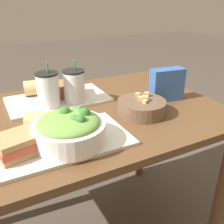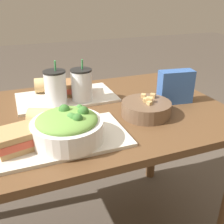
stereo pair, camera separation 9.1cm
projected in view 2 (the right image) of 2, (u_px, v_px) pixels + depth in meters
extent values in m
cube|color=brown|center=(81.00, 116.00, 1.12)|extent=(1.27, 0.81, 0.03)
cylinder|color=brown|center=(153.00, 132.00, 1.75)|extent=(0.06, 0.06, 0.72)
cube|color=beige|center=(61.00, 139.00, 0.90)|extent=(0.46, 0.27, 0.01)
cube|color=beige|center=(67.00, 97.00, 1.25)|extent=(0.46, 0.27, 0.01)
cylinder|color=white|center=(68.00, 130.00, 0.87)|extent=(0.24, 0.24, 0.07)
ellipsoid|color=#6B9E42|center=(67.00, 120.00, 0.86)|extent=(0.20, 0.20, 0.05)
sphere|color=#38702D|center=(83.00, 112.00, 0.86)|extent=(0.04, 0.04, 0.04)
sphere|color=#38702D|center=(78.00, 119.00, 0.82)|extent=(0.03, 0.03, 0.03)
sphere|color=#38702D|center=(64.00, 110.00, 0.87)|extent=(0.04, 0.04, 0.04)
sphere|color=#427F38|center=(80.00, 108.00, 0.91)|extent=(0.02, 0.02, 0.02)
sphere|color=#427F38|center=(71.00, 117.00, 0.83)|extent=(0.03, 0.03, 0.03)
sphere|color=#38702D|center=(74.00, 118.00, 0.83)|extent=(0.03, 0.03, 0.03)
cube|color=beige|center=(72.00, 116.00, 0.86)|extent=(0.06, 0.06, 0.01)
cube|color=beige|center=(53.00, 118.00, 0.85)|extent=(0.04, 0.05, 0.01)
cube|color=beige|center=(76.00, 115.00, 0.87)|extent=(0.06, 0.06, 0.01)
cylinder|color=brown|center=(146.00, 109.00, 1.07)|extent=(0.20, 0.20, 0.06)
cylinder|color=#5B2D19|center=(146.00, 104.00, 1.06)|extent=(0.18, 0.18, 0.01)
cube|color=tan|center=(146.00, 100.00, 1.07)|extent=(0.02, 0.02, 0.02)
cube|color=tan|center=(146.00, 101.00, 1.06)|extent=(0.03, 0.03, 0.02)
cube|color=tan|center=(143.00, 96.00, 1.10)|extent=(0.03, 0.03, 0.02)
cube|color=tan|center=(153.00, 96.00, 1.10)|extent=(0.03, 0.03, 0.02)
cube|color=tan|center=(149.00, 100.00, 1.06)|extent=(0.03, 0.03, 0.02)
cube|color=tan|center=(149.00, 104.00, 1.04)|extent=(0.02, 0.02, 0.02)
cube|color=tan|center=(19.00, 145.00, 0.84)|extent=(0.15, 0.13, 0.02)
cube|color=#C64C38|center=(18.00, 139.00, 0.83)|extent=(0.16, 0.14, 0.02)
cube|color=tan|center=(16.00, 133.00, 0.82)|extent=(0.15, 0.13, 0.02)
cylinder|color=tan|center=(48.00, 118.00, 0.95)|extent=(0.16, 0.12, 0.07)
cylinder|color=beige|center=(67.00, 118.00, 0.95)|extent=(0.03, 0.06, 0.07)
cube|color=olive|center=(76.00, 92.00, 1.28)|extent=(0.16, 0.15, 0.02)
cube|color=#C64C38|center=(75.00, 88.00, 1.27)|extent=(0.17, 0.15, 0.02)
cube|color=olive|center=(75.00, 83.00, 1.26)|extent=(0.16, 0.15, 0.02)
cylinder|color=tan|center=(48.00, 85.00, 1.29)|extent=(0.14, 0.09, 0.07)
cylinder|color=beige|center=(61.00, 84.00, 1.30)|extent=(0.02, 0.07, 0.07)
cylinder|color=silver|center=(56.00, 89.00, 1.14)|extent=(0.09, 0.09, 0.14)
cylinder|color=black|center=(56.00, 90.00, 1.14)|extent=(0.08, 0.08, 0.12)
cylinder|color=black|center=(54.00, 72.00, 1.11)|extent=(0.10, 0.10, 0.01)
cylinder|color=green|center=(55.00, 67.00, 1.10)|extent=(0.01, 0.01, 0.05)
cylinder|color=silver|center=(82.00, 86.00, 1.18)|extent=(0.09, 0.09, 0.14)
cylinder|color=maroon|center=(82.00, 88.00, 1.18)|extent=(0.08, 0.08, 0.11)
cylinder|color=black|center=(81.00, 70.00, 1.15)|extent=(0.10, 0.10, 0.01)
cylinder|color=green|center=(82.00, 65.00, 1.14)|extent=(0.01, 0.01, 0.05)
cube|color=#335BA3|center=(176.00, 87.00, 1.18)|extent=(0.16, 0.08, 0.15)
cube|color=white|center=(58.00, 117.00, 1.07)|extent=(0.14, 0.11, 0.00)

